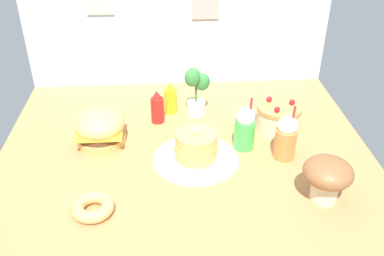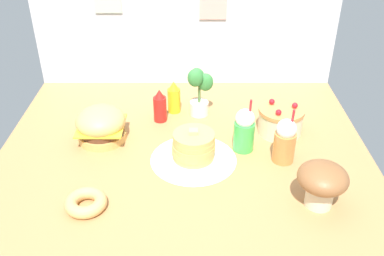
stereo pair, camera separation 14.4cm
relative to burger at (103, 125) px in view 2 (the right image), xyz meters
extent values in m
cube|color=#B27F4C|center=(0.50, -0.22, -0.11)|extent=(2.15, 2.02, 0.02)
cube|color=silver|center=(0.50, 0.79, 0.43)|extent=(2.15, 0.03, 1.06)
cube|color=#D8A599|center=(0.69, 0.77, 0.50)|extent=(0.19, 0.01, 0.22)
cylinder|color=white|center=(0.55, -0.21, -0.10)|extent=(0.49, 0.49, 0.00)
cylinder|color=#DBA859|center=(0.00, 0.00, -0.08)|extent=(0.29, 0.29, 0.05)
cylinder|color=#59331E|center=(0.00, 0.00, -0.03)|extent=(0.26, 0.26, 0.04)
cube|color=yellow|center=(0.00, 0.00, -0.01)|extent=(0.27, 0.27, 0.01)
ellipsoid|color=#E5B260|center=(0.00, 0.00, 0.03)|extent=(0.29, 0.29, 0.17)
cylinder|color=white|center=(0.55, -0.21, -0.09)|extent=(0.38, 0.38, 0.02)
cylinder|color=#E0AD5B|center=(0.55, -0.21, -0.06)|extent=(0.23, 0.23, 0.03)
cylinder|color=#E0AD5B|center=(0.55, -0.22, -0.03)|extent=(0.24, 0.24, 0.03)
cylinder|color=#E0AD5B|center=(0.55, -0.22, 0.00)|extent=(0.24, 0.24, 0.03)
cylinder|color=#E0AD5B|center=(0.55, -0.21, 0.03)|extent=(0.23, 0.23, 0.03)
cylinder|color=#E0AD5B|center=(0.55, -0.22, 0.06)|extent=(0.23, 0.23, 0.03)
cube|color=#F7E072|center=(0.55, -0.21, 0.09)|extent=(0.05, 0.05, 0.02)
cylinder|color=beige|center=(1.08, 0.08, -0.03)|extent=(0.27, 0.27, 0.14)
cylinder|color=#EA8C4C|center=(1.08, 0.08, 0.05)|extent=(0.28, 0.28, 0.02)
sphere|color=red|center=(1.16, 0.09, 0.08)|extent=(0.04, 0.04, 0.04)
sphere|color=red|center=(1.03, 0.14, 0.08)|extent=(0.04, 0.04, 0.04)
sphere|color=red|center=(1.05, 0.00, 0.08)|extent=(0.04, 0.04, 0.04)
cylinder|color=red|center=(0.34, 0.22, -0.02)|extent=(0.08, 0.08, 0.17)
cone|color=red|center=(0.34, 0.22, 0.09)|extent=(0.07, 0.07, 0.06)
cylinder|color=yellow|center=(0.42, 0.34, -0.02)|extent=(0.08, 0.08, 0.17)
cone|color=yellow|center=(0.42, 0.34, 0.09)|extent=(0.07, 0.07, 0.06)
cylinder|color=green|center=(0.84, -0.11, -0.01)|extent=(0.12, 0.12, 0.18)
sphere|color=white|center=(0.84, -0.11, 0.11)|extent=(0.11, 0.11, 0.11)
cylinder|color=red|center=(0.87, -0.11, 0.14)|extent=(0.01, 0.04, 0.18)
cylinder|color=orange|center=(1.05, -0.22, -0.01)|extent=(0.12, 0.12, 0.18)
sphere|color=white|center=(1.05, -0.22, 0.11)|extent=(0.11, 0.11, 0.11)
cylinder|color=red|center=(1.08, -0.22, 0.14)|extent=(0.01, 0.03, 0.18)
torus|color=tan|center=(0.03, -0.61, -0.07)|extent=(0.21, 0.21, 0.06)
torus|color=#8CCC8C|center=(0.03, -0.61, -0.07)|extent=(0.20, 0.20, 0.05)
cylinder|color=white|center=(0.59, 0.30, -0.06)|extent=(0.12, 0.12, 0.09)
cylinder|color=#4C7238|center=(0.59, 0.30, 0.07)|extent=(0.02, 0.02, 0.16)
ellipsoid|color=#38843D|center=(0.63, 0.31, 0.13)|extent=(0.10, 0.07, 0.12)
ellipsoid|color=#38843D|center=(0.57, 0.34, 0.15)|extent=(0.10, 0.07, 0.12)
ellipsoid|color=#38843D|center=(0.56, 0.28, 0.18)|extent=(0.10, 0.07, 0.12)
cylinder|color=beige|center=(1.16, -0.58, -0.05)|extent=(0.13, 0.13, 0.11)
ellipsoid|color=brown|center=(1.16, -0.58, 0.06)|extent=(0.24, 0.24, 0.13)
camera|label=1|loc=(0.40, -2.19, 1.35)|focal=40.61mm
camera|label=2|loc=(0.54, -2.20, 1.35)|focal=40.61mm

